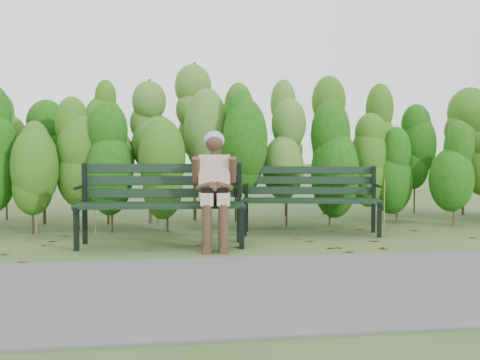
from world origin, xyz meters
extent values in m
plane|color=#35461D|center=(0.00, 0.00, 0.00)|extent=(80.00, 80.00, 0.00)
cube|color=#474749|center=(0.00, -2.20, 0.01)|extent=(60.00, 2.50, 0.01)
cylinder|color=#47381E|center=(-2.75, 1.30, 0.40)|extent=(0.03, 0.03, 0.80)
ellipsoid|color=#3D6519|center=(-2.75, 1.30, 1.04)|extent=(0.64, 0.64, 1.44)
cylinder|color=#47381E|center=(-2.14, 1.30, 0.40)|extent=(0.03, 0.03, 0.80)
ellipsoid|color=#3D6519|center=(-2.14, 1.30, 1.04)|extent=(0.64, 0.64, 1.44)
cylinder|color=#47381E|center=(-1.53, 1.30, 0.40)|extent=(0.03, 0.03, 0.80)
ellipsoid|color=#3D6519|center=(-1.53, 1.30, 1.04)|extent=(0.64, 0.64, 1.44)
cylinder|color=#47381E|center=(-0.92, 1.30, 0.40)|extent=(0.03, 0.03, 0.80)
ellipsoid|color=#3D6519|center=(-0.92, 1.30, 1.04)|extent=(0.64, 0.64, 1.44)
cylinder|color=#47381E|center=(-0.31, 1.30, 0.40)|extent=(0.03, 0.03, 0.80)
ellipsoid|color=#3D6519|center=(-0.31, 1.30, 1.04)|extent=(0.64, 0.64, 1.44)
cylinder|color=#47381E|center=(0.31, 1.30, 0.40)|extent=(0.03, 0.03, 0.80)
ellipsoid|color=#3D6519|center=(0.31, 1.30, 1.04)|extent=(0.64, 0.64, 1.44)
cylinder|color=#47381E|center=(0.92, 1.30, 0.40)|extent=(0.03, 0.03, 0.80)
ellipsoid|color=#3D6519|center=(0.92, 1.30, 1.04)|extent=(0.64, 0.64, 1.44)
cylinder|color=#47381E|center=(1.53, 1.30, 0.40)|extent=(0.03, 0.03, 0.80)
ellipsoid|color=#3D6519|center=(1.53, 1.30, 1.04)|extent=(0.64, 0.64, 1.44)
cylinder|color=#47381E|center=(2.14, 1.30, 0.40)|extent=(0.03, 0.03, 0.80)
ellipsoid|color=#3D6519|center=(2.14, 1.30, 1.04)|extent=(0.64, 0.64, 1.44)
cylinder|color=#47381E|center=(2.75, 1.30, 0.40)|extent=(0.03, 0.03, 0.80)
ellipsoid|color=#3D6519|center=(2.75, 1.30, 1.04)|extent=(0.64, 0.64, 1.44)
cylinder|color=#47381E|center=(3.36, 1.30, 0.40)|extent=(0.03, 0.03, 0.80)
ellipsoid|color=#3D6519|center=(3.36, 1.30, 1.04)|extent=(0.64, 0.64, 1.44)
cylinder|color=#47381E|center=(-2.69, 2.30, 0.55)|extent=(0.04, 0.04, 1.10)
ellipsoid|color=#0D510D|center=(-2.69, 2.30, 1.43)|extent=(0.70, 0.70, 1.98)
cylinder|color=#47381E|center=(-1.92, 2.30, 0.55)|extent=(0.04, 0.04, 1.10)
ellipsoid|color=#0D510D|center=(-1.92, 2.30, 1.43)|extent=(0.70, 0.70, 1.98)
cylinder|color=#47381E|center=(-1.15, 2.30, 0.55)|extent=(0.04, 0.04, 1.10)
ellipsoid|color=#0D510D|center=(-1.15, 2.30, 1.43)|extent=(0.70, 0.70, 1.98)
cylinder|color=#47381E|center=(-0.38, 2.30, 0.55)|extent=(0.04, 0.04, 1.10)
ellipsoid|color=#0D510D|center=(-0.38, 2.30, 1.43)|extent=(0.70, 0.70, 1.98)
cylinder|color=#47381E|center=(0.38, 2.30, 0.55)|extent=(0.04, 0.04, 1.10)
ellipsoid|color=#0D510D|center=(0.38, 2.30, 1.43)|extent=(0.70, 0.70, 1.98)
cylinder|color=#47381E|center=(1.15, 2.30, 0.55)|extent=(0.04, 0.04, 1.10)
ellipsoid|color=#0D510D|center=(1.15, 2.30, 1.43)|extent=(0.70, 0.70, 1.98)
cylinder|color=#47381E|center=(1.92, 2.30, 0.55)|extent=(0.04, 0.04, 1.10)
ellipsoid|color=#0D510D|center=(1.92, 2.30, 1.43)|extent=(0.70, 0.70, 1.98)
cylinder|color=#47381E|center=(2.69, 2.30, 0.55)|extent=(0.04, 0.04, 1.10)
ellipsoid|color=#0D510D|center=(2.69, 2.30, 1.43)|extent=(0.70, 0.70, 1.98)
cylinder|color=#47381E|center=(3.46, 2.30, 0.55)|extent=(0.04, 0.04, 1.10)
ellipsoid|color=#0D510D|center=(3.46, 2.30, 1.43)|extent=(0.70, 0.70, 1.98)
cylinder|color=#47381E|center=(4.22, 2.30, 0.55)|extent=(0.04, 0.04, 1.10)
ellipsoid|color=#0D510D|center=(4.22, 2.30, 1.43)|extent=(0.70, 0.70, 1.98)
cube|color=brown|center=(-0.63, -0.69, 0.00)|extent=(0.09, 0.08, 0.01)
cube|color=brown|center=(1.80, 0.16, 0.00)|extent=(0.11, 0.11, 0.01)
cube|color=brown|center=(1.04, 0.45, 0.00)|extent=(0.11, 0.11, 0.01)
cube|color=brown|center=(-1.28, -0.55, 0.00)|extent=(0.10, 0.08, 0.01)
cube|color=brown|center=(1.92, -1.03, 0.00)|extent=(0.09, 0.10, 0.01)
cube|color=brown|center=(-1.86, -0.34, 0.00)|extent=(0.11, 0.10, 0.01)
cube|color=brown|center=(2.97, 0.14, 0.00)|extent=(0.11, 0.11, 0.01)
cube|color=brown|center=(-2.78, 0.16, 0.00)|extent=(0.11, 0.11, 0.01)
cube|color=brown|center=(-2.53, -0.85, 0.00)|extent=(0.11, 0.11, 0.01)
cube|color=brown|center=(2.14, 0.76, 0.00)|extent=(0.07, 0.09, 0.01)
cube|color=brown|center=(-0.47, 0.58, 0.00)|extent=(0.10, 0.08, 0.01)
cube|color=brown|center=(-2.64, -0.08, 0.00)|extent=(0.08, 0.10, 0.01)
cube|color=brown|center=(1.39, 0.62, 0.00)|extent=(0.10, 0.09, 0.01)
cube|color=brown|center=(-1.65, 0.42, 0.00)|extent=(0.11, 0.10, 0.01)
cube|color=brown|center=(2.16, -0.60, 0.00)|extent=(0.11, 0.11, 0.01)
cube|color=brown|center=(-2.35, -0.50, 0.00)|extent=(0.11, 0.10, 0.01)
cube|color=brown|center=(1.27, -0.65, 0.00)|extent=(0.09, 0.08, 0.01)
cube|color=brown|center=(-0.84, -0.47, 0.00)|extent=(0.11, 0.11, 0.01)
cube|color=brown|center=(-2.57, -0.16, 0.00)|extent=(0.10, 0.11, 0.01)
cube|color=brown|center=(-1.16, -0.32, 0.00)|extent=(0.11, 0.10, 0.01)
cube|color=brown|center=(2.27, -0.84, 0.00)|extent=(0.09, 0.07, 0.01)
cube|color=brown|center=(1.51, -1.05, 0.00)|extent=(0.11, 0.11, 0.01)
cube|color=brown|center=(-1.06, -0.18, 0.00)|extent=(0.11, 0.11, 0.01)
cube|color=brown|center=(-2.79, 0.16, 0.00)|extent=(0.11, 0.11, 0.01)
cube|color=brown|center=(1.50, -0.62, 0.00)|extent=(0.11, 0.10, 0.01)
cube|color=brown|center=(0.55, -0.70, 0.00)|extent=(0.11, 0.11, 0.01)
cube|color=brown|center=(1.68, -0.93, 0.00)|extent=(0.10, 0.11, 0.01)
cube|color=brown|center=(-1.34, 0.59, 0.00)|extent=(0.10, 0.09, 0.01)
cube|color=brown|center=(-2.62, -0.70, 0.00)|extent=(0.11, 0.10, 0.01)
cube|color=brown|center=(-2.34, -0.29, 0.00)|extent=(0.11, 0.11, 0.01)
cube|color=black|center=(-1.01, -0.28, 0.49)|extent=(1.95, 0.27, 0.04)
cube|color=black|center=(-1.00, -0.15, 0.49)|extent=(1.95, 0.27, 0.04)
cube|color=black|center=(-0.99, -0.01, 0.49)|extent=(1.95, 0.27, 0.04)
cube|color=black|center=(-0.98, 0.12, 0.49)|extent=(1.95, 0.27, 0.04)
cube|color=black|center=(-0.97, 0.22, 0.60)|extent=(1.94, 0.21, 0.11)
cube|color=black|center=(-0.97, 0.24, 0.76)|extent=(1.94, 0.21, 0.11)
cube|color=black|center=(-0.97, 0.25, 0.91)|extent=(1.94, 0.21, 0.11)
cube|color=black|center=(-1.94, -0.22, 0.24)|extent=(0.06, 0.06, 0.49)
cube|color=black|center=(-1.90, 0.24, 0.49)|extent=(0.06, 0.06, 0.97)
cube|color=black|center=(-1.92, -0.01, 0.46)|extent=(0.10, 0.54, 0.04)
cylinder|color=black|center=(-1.92, -0.06, 0.70)|extent=(0.07, 0.41, 0.04)
cube|color=black|center=(-0.09, -0.37, 0.24)|extent=(0.06, 0.06, 0.49)
cube|color=black|center=(-0.05, 0.09, 0.49)|extent=(0.06, 0.06, 0.97)
cube|color=black|center=(-0.07, -0.15, 0.46)|extent=(0.10, 0.54, 0.04)
cylinder|color=black|center=(-0.07, -0.21, 0.70)|extent=(0.07, 0.41, 0.04)
cube|color=black|center=(0.95, 0.40, 0.46)|extent=(1.81, 0.48, 0.04)
cube|color=black|center=(0.98, 0.53, 0.46)|extent=(1.81, 0.48, 0.04)
cube|color=black|center=(1.00, 0.65, 0.46)|extent=(1.81, 0.48, 0.04)
cube|color=black|center=(1.03, 0.77, 0.46)|extent=(1.81, 0.48, 0.04)
cube|color=black|center=(1.05, 0.87, 0.57)|extent=(1.80, 0.43, 0.11)
cube|color=black|center=(1.05, 0.88, 0.71)|extent=(1.80, 0.43, 0.11)
cube|color=black|center=(1.05, 0.90, 0.85)|extent=(1.80, 0.43, 0.11)
cube|color=black|center=(0.09, 0.57, 0.23)|extent=(0.06, 0.06, 0.46)
cube|color=black|center=(0.18, 0.99, 0.46)|extent=(0.06, 0.06, 0.91)
cube|color=black|center=(0.14, 0.76, 0.44)|extent=(0.15, 0.51, 0.04)
cylinder|color=black|center=(0.13, 0.72, 0.66)|extent=(0.11, 0.38, 0.04)
cube|color=black|center=(1.80, 0.21, 0.23)|extent=(0.06, 0.06, 0.46)
cube|color=black|center=(1.89, 0.64, 0.46)|extent=(0.06, 0.06, 0.91)
cube|color=black|center=(1.84, 0.41, 0.44)|extent=(0.15, 0.51, 0.04)
cylinder|color=black|center=(1.83, 0.36, 0.66)|extent=(0.11, 0.38, 0.04)
cube|color=#C5A693|center=(-0.48, -0.34, 0.58)|extent=(0.18, 0.44, 0.13)
cube|color=#C5A693|center=(-0.30, -0.35, 0.58)|extent=(0.18, 0.44, 0.13)
cylinder|color=#412C1D|center=(-0.50, -0.51, 0.26)|extent=(0.12, 0.12, 0.53)
cylinder|color=#412C1D|center=(-0.31, -0.52, 0.26)|extent=(0.12, 0.12, 0.53)
cube|color=#412C1D|center=(-0.50, -0.59, 0.03)|extent=(0.11, 0.21, 0.06)
cube|color=#412C1D|center=(-0.32, -0.60, 0.03)|extent=(0.11, 0.21, 0.06)
cube|color=#C5A693|center=(-0.37, -0.07, 0.81)|extent=(0.39, 0.28, 0.53)
cylinder|color=#412C1D|center=(-0.37, -0.09, 1.09)|extent=(0.09, 0.09, 0.10)
sphere|color=#412C1D|center=(-0.37, -0.10, 1.22)|extent=(0.21, 0.21, 0.21)
ellipsoid|color=gray|center=(-0.37, -0.07, 1.24)|extent=(0.25, 0.23, 0.22)
cylinder|color=#412C1D|center=(-0.59, -0.13, 0.90)|extent=(0.11, 0.22, 0.32)
cylinder|color=#412C1D|center=(-0.16, -0.17, 0.90)|extent=(0.11, 0.22, 0.32)
cylinder|color=#412C1D|center=(-0.49, -0.27, 0.71)|extent=(0.22, 0.27, 0.13)
cylinder|color=#412C1D|center=(-0.28, -0.29, 0.71)|extent=(0.25, 0.26, 0.13)
sphere|color=#412C1D|center=(-0.39, -0.34, 0.69)|extent=(0.11, 0.11, 0.11)
cube|color=black|center=(-0.39, -0.33, 0.62)|extent=(0.31, 0.15, 0.16)
camera|label=1|loc=(-1.03, -6.65, 1.12)|focal=42.00mm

